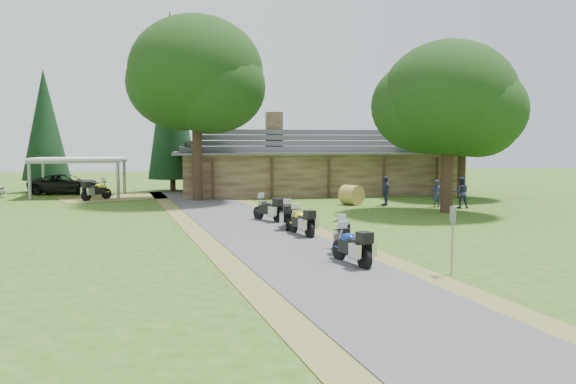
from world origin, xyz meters
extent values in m
plane|color=#2D5016|center=(0.00, 0.00, 0.00)|extent=(120.00, 120.00, 0.00)
plane|color=#464649|center=(-0.50, 4.00, 0.00)|extent=(51.95, 51.95, 0.00)
imported|color=black|center=(-12.64, 26.01, 1.11)|extent=(2.92, 5.99, 2.23)
imported|color=#2F3355|center=(10.97, 13.00, 0.96)|extent=(0.64, 0.54, 1.91)
imported|color=#2F3355|center=(12.18, 12.26, 1.07)|extent=(0.72, 0.62, 2.15)
imported|color=#2F3355|center=(8.22, 14.24, 1.05)|extent=(0.43, 0.60, 2.11)
cylinder|color=olive|center=(6.32, 15.05, 0.61)|extent=(1.62, 1.59, 1.22)
cone|color=black|center=(-4.85, 27.16, 7.05)|extent=(3.82, 3.82, 14.10)
cone|color=black|center=(-14.56, 28.25, 4.78)|extent=(3.62, 3.62, 9.55)
camera|label=1|loc=(-3.63, -18.30, 3.82)|focal=35.00mm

